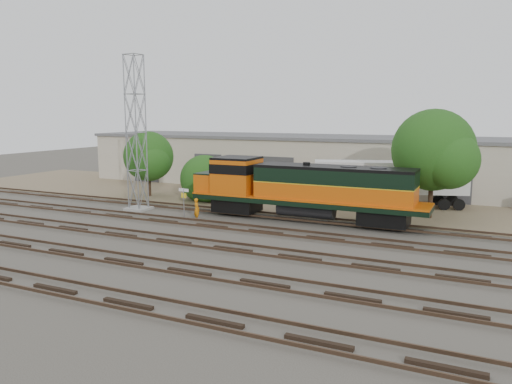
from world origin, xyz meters
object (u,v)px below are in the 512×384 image
at_px(signal_tower, 136,136).
at_px(worker, 197,209).
at_px(locomotive, 302,188).
at_px(semi_trailer, 393,178).

height_order(signal_tower, worker, signal_tower).
height_order(locomotive, signal_tower, signal_tower).
bearing_deg(worker, signal_tower, 20.20).
relative_size(signal_tower, worker, 7.40).
bearing_deg(signal_tower, worker, -13.46).
relative_size(locomotive, semi_trailer, 1.39).
bearing_deg(semi_trailer, locomotive, -138.04).
height_order(locomotive, semi_trailer, locomotive).
bearing_deg(semi_trailer, worker, -153.43).
bearing_deg(locomotive, worker, -155.42).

